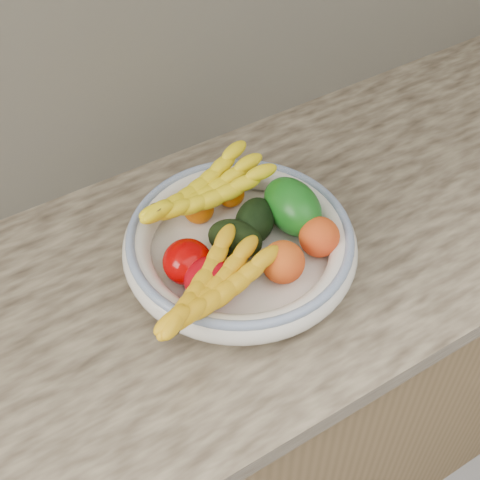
% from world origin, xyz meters
% --- Properties ---
extents(kitchen_counter, '(2.44, 0.66, 1.40)m').
position_xyz_m(kitchen_counter, '(0.00, 1.69, 0.46)').
color(kitchen_counter, brown).
rests_on(kitchen_counter, ground).
extents(fruit_bowl, '(0.39, 0.39, 0.08)m').
position_xyz_m(fruit_bowl, '(0.00, 1.66, 0.95)').
color(fruit_bowl, silver).
rests_on(fruit_bowl, kitchen_counter).
extents(clementine_back_left, '(0.07, 0.07, 0.05)m').
position_xyz_m(clementine_back_left, '(-0.02, 1.76, 0.95)').
color(clementine_back_left, orange).
rests_on(clementine_back_left, fruit_bowl).
extents(clementine_back_right, '(0.07, 0.07, 0.05)m').
position_xyz_m(clementine_back_right, '(0.05, 1.77, 0.95)').
color(clementine_back_right, orange).
rests_on(clementine_back_right, fruit_bowl).
extents(tomato_left, '(0.08, 0.08, 0.07)m').
position_xyz_m(tomato_left, '(-0.10, 1.66, 0.96)').
color(tomato_left, '#AB0000').
rests_on(tomato_left, fruit_bowl).
extents(tomato_near_left, '(0.10, 0.10, 0.07)m').
position_xyz_m(tomato_near_left, '(-0.09, 1.61, 0.96)').
color(tomato_near_left, '#AB030E').
rests_on(tomato_near_left, fruit_bowl).
extents(avocado_center, '(0.11, 0.11, 0.06)m').
position_xyz_m(avocado_center, '(-0.01, 1.66, 0.96)').
color(avocado_center, black).
rests_on(avocado_center, fruit_bowl).
extents(avocado_right, '(0.11, 0.11, 0.07)m').
position_xyz_m(avocado_right, '(0.04, 1.68, 0.96)').
color(avocado_right, black).
rests_on(avocado_right, fruit_bowl).
extents(green_mango, '(0.11, 0.13, 0.11)m').
position_xyz_m(green_mango, '(0.11, 1.67, 0.98)').
color(green_mango, '#105812').
rests_on(green_mango, fruit_bowl).
extents(peach_front, '(0.07, 0.07, 0.07)m').
position_xyz_m(peach_front, '(0.03, 1.58, 0.97)').
color(peach_front, orange).
rests_on(peach_front, fruit_bowl).
extents(peach_right, '(0.09, 0.09, 0.07)m').
position_xyz_m(peach_right, '(0.11, 1.59, 0.97)').
color(peach_right, orange).
rests_on(peach_right, fruit_bowl).
extents(banana_bunch_back, '(0.28, 0.14, 0.08)m').
position_xyz_m(banana_bunch_back, '(-0.01, 1.76, 0.99)').
color(banana_bunch_back, yellow).
rests_on(banana_bunch_back, fruit_bowl).
extents(banana_bunch_front, '(0.28, 0.21, 0.07)m').
position_xyz_m(banana_bunch_front, '(-0.10, 1.58, 0.98)').
color(banana_bunch_front, yellow).
rests_on(banana_bunch_front, fruit_bowl).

